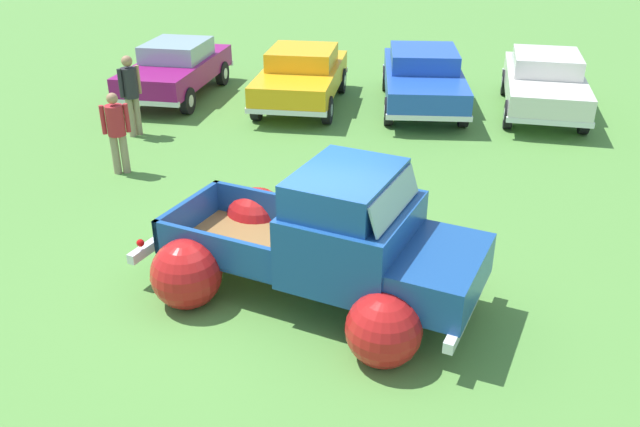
# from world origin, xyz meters

# --- Properties ---
(ground_plane) EXTENTS (80.00, 80.00, 0.00)m
(ground_plane) POSITION_xyz_m (0.00, 0.00, 0.00)
(ground_plane) COLOR #548C3D
(vintage_pickup_truck) EXTENTS (4.93, 3.55, 1.96)m
(vintage_pickup_truck) POSITION_xyz_m (0.38, -0.09, 0.76)
(vintage_pickup_truck) COLOR black
(vintage_pickup_truck) RESTS_ON ground
(show_car_0) EXTENTS (1.89, 4.30, 1.43)m
(show_car_0) POSITION_xyz_m (-5.59, 8.52, 0.78)
(show_car_0) COLOR black
(show_car_0) RESTS_ON ground
(show_car_1) EXTENTS (2.16, 4.27, 1.43)m
(show_car_1) POSITION_xyz_m (-2.17, 8.47, 0.78)
(show_car_1) COLOR black
(show_car_1) RESTS_ON ground
(show_car_2) EXTENTS (2.57, 4.88, 1.43)m
(show_car_2) POSITION_xyz_m (0.85, 9.01, 0.79)
(show_car_2) COLOR black
(show_car_2) RESTS_ON ground
(show_car_3) EXTENTS (1.91, 4.50, 1.43)m
(show_car_3) POSITION_xyz_m (3.80, 9.20, 0.78)
(show_car_3) COLOR black
(show_car_3) RESTS_ON ground
(spectator_0) EXTENTS (0.51, 0.46, 1.61)m
(spectator_0) POSITION_xyz_m (-4.56, 3.35, 0.92)
(spectator_0) COLOR gray
(spectator_0) RESTS_ON ground
(spectator_1) EXTENTS (0.47, 0.50, 1.81)m
(spectator_1) POSITION_xyz_m (-5.30, 5.41, 1.04)
(spectator_1) COLOR gray
(spectator_1) RESTS_ON ground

